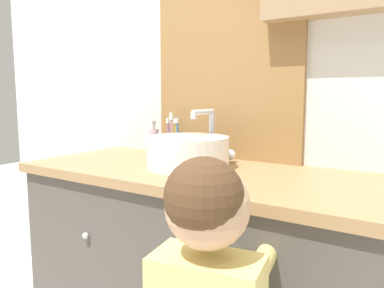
{
  "coord_description": "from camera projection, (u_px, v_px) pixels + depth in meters",
  "views": [
    {
      "loc": [
        0.72,
        -0.84,
        1.09
      ],
      "look_at": [
        0.0,
        0.26,
        0.92
      ],
      "focal_mm": 35.0,
      "sensor_mm": 36.0,
      "label": 1
    }
  ],
  "objects": [
    {
      "name": "wall_back",
      "position": [
        245.0,
        47.0,
        1.56
      ],
      "size": [
        3.2,
        0.18,
        2.5
      ],
      "color": "silver",
      "rests_on": "ground_plane"
    },
    {
      "name": "vanity_counter",
      "position": [
        199.0,
        274.0,
        1.44
      ],
      "size": [
        1.36,
        0.58,
        0.82
      ],
      "color": "#4C4742",
      "rests_on": "ground_plane"
    },
    {
      "name": "sink_basin",
      "position": [
        188.0,
        151.0,
        1.41
      ],
      "size": [
        0.31,
        0.36,
        0.22
      ],
      "color": "white",
      "rests_on": "vanity_counter"
    },
    {
      "name": "toothbrush_holder",
      "position": [
        173.0,
        146.0,
        1.7
      ],
      "size": [
        0.09,
        0.09,
        0.19
      ],
      "color": "#4C93C6",
      "rests_on": "vanity_counter"
    },
    {
      "name": "soap_dispenser",
      "position": [
        154.0,
        141.0,
        1.73
      ],
      "size": [
        0.05,
        0.05,
        0.16
      ],
      "color": "#CCA3BC",
      "rests_on": "vanity_counter"
    }
  ]
}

